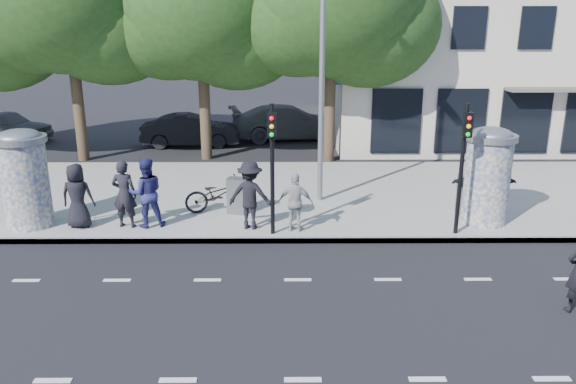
{
  "coord_description": "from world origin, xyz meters",
  "views": [
    {
      "loc": [
        -0.28,
        -9.88,
        5.53
      ],
      "look_at": [
        -0.2,
        3.5,
        1.39
      ],
      "focal_mm": 35.0,
      "sensor_mm": 36.0,
      "label": 1
    }
  ],
  "objects_px": {
    "ped_f": "(486,186)",
    "car_right": "(288,122)",
    "cabinet_right": "(468,194)",
    "street_lamp": "(322,46)",
    "ped_e": "(296,203)",
    "ped_d": "(250,195)",
    "car_mid": "(191,130)",
    "traffic_pole_near": "(272,157)",
    "ped_a": "(77,196)",
    "ad_column_left": "(24,176)",
    "ped_c": "(146,193)",
    "traffic_pole_far": "(463,156)",
    "bicycle": "(218,194)",
    "ped_b": "(124,194)",
    "cabinet_left": "(237,196)",
    "ad_column_right": "(488,173)",
    "car_left": "(6,126)"
  },
  "relations": [
    {
      "from": "ad_column_left",
      "to": "ped_d",
      "type": "distance_m",
      "value": 6.02
    },
    {
      "from": "street_lamp",
      "to": "ped_d",
      "type": "height_order",
      "value": "street_lamp"
    },
    {
      "from": "traffic_pole_far",
      "to": "car_right",
      "type": "bearing_deg",
      "value": 108.35
    },
    {
      "from": "car_left",
      "to": "traffic_pole_near",
      "type": "bearing_deg",
      "value": -122.5
    },
    {
      "from": "street_lamp",
      "to": "traffic_pole_far",
      "type": "bearing_deg",
      "value": -39.88
    },
    {
      "from": "ped_f",
      "to": "cabinet_right",
      "type": "xyz_separation_m",
      "value": [
        -0.29,
        0.55,
        -0.41
      ]
    },
    {
      "from": "car_mid",
      "to": "street_lamp",
      "type": "bearing_deg",
      "value": -151.6
    },
    {
      "from": "ad_column_right",
      "to": "car_left",
      "type": "distance_m",
      "value": 21.96
    },
    {
      "from": "ped_d",
      "to": "traffic_pole_near",
      "type": "bearing_deg",
      "value": 153.44
    },
    {
      "from": "ped_d",
      "to": "car_left",
      "type": "bearing_deg",
      "value": -32.38
    },
    {
      "from": "ad_column_right",
      "to": "cabinet_left",
      "type": "relative_size",
      "value": 2.53
    },
    {
      "from": "ped_a",
      "to": "ped_f",
      "type": "relative_size",
      "value": 0.9
    },
    {
      "from": "cabinet_right",
      "to": "car_right",
      "type": "height_order",
      "value": "car_right"
    },
    {
      "from": "ad_column_left",
      "to": "cabinet_right",
      "type": "xyz_separation_m",
      "value": [
        12.17,
        0.93,
        -0.82
      ]
    },
    {
      "from": "cabinet_right",
      "to": "car_right",
      "type": "xyz_separation_m",
      "value": [
        -5.08,
        11.34,
        0.09
      ]
    },
    {
      "from": "ped_d",
      "to": "car_mid",
      "type": "height_order",
      "value": "ped_d"
    },
    {
      "from": "ped_b",
      "to": "ped_e",
      "type": "bearing_deg",
      "value": -175.7
    },
    {
      "from": "ped_b",
      "to": "car_right",
      "type": "relative_size",
      "value": 0.33
    },
    {
      "from": "ped_f",
      "to": "car_right",
      "type": "bearing_deg",
      "value": -67.98
    },
    {
      "from": "traffic_pole_far",
      "to": "ped_b",
      "type": "bearing_deg",
      "value": 176.17
    },
    {
      "from": "ped_b",
      "to": "cabinet_right",
      "type": "bearing_deg",
      "value": -165.16
    },
    {
      "from": "cabinet_right",
      "to": "car_right",
      "type": "distance_m",
      "value": 12.43
    },
    {
      "from": "ped_b",
      "to": "ped_f",
      "type": "relative_size",
      "value": 0.94
    },
    {
      "from": "street_lamp",
      "to": "ped_e",
      "type": "height_order",
      "value": "street_lamp"
    },
    {
      "from": "ad_column_right",
      "to": "bicycle",
      "type": "bearing_deg",
      "value": 172.72
    },
    {
      "from": "ped_f",
      "to": "car_left",
      "type": "height_order",
      "value": "ped_f"
    },
    {
      "from": "ped_a",
      "to": "ped_d",
      "type": "bearing_deg",
      "value": -179.68
    },
    {
      "from": "ad_column_left",
      "to": "car_right",
      "type": "relative_size",
      "value": 0.48
    },
    {
      "from": "traffic_pole_near",
      "to": "cabinet_right",
      "type": "height_order",
      "value": "traffic_pole_near"
    },
    {
      "from": "ped_b",
      "to": "ped_f",
      "type": "xyz_separation_m",
      "value": [
        9.82,
        0.49,
        0.05
      ]
    },
    {
      "from": "ped_a",
      "to": "bicycle",
      "type": "distance_m",
      "value": 3.83
    },
    {
      "from": "cabinet_left",
      "to": "car_left",
      "type": "xyz_separation_m",
      "value": [
        -11.76,
        10.84,
        0.05
      ]
    },
    {
      "from": "ped_f",
      "to": "ped_e",
      "type": "bearing_deg",
      "value": 6.73
    },
    {
      "from": "ped_d",
      "to": "car_right",
      "type": "relative_size",
      "value": 0.33
    },
    {
      "from": "traffic_pole_far",
      "to": "cabinet_right",
      "type": "bearing_deg",
      "value": 64.74
    },
    {
      "from": "ad_column_left",
      "to": "ped_a",
      "type": "xyz_separation_m",
      "value": [
        1.39,
        -0.13,
        -0.51
      ]
    },
    {
      "from": "ped_c",
      "to": "ped_f",
      "type": "distance_m",
      "value": 9.25
    },
    {
      "from": "ped_a",
      "to": "ped_c",
      "type": "distance_m",
      "value": 1.83
    },
    {
      "from": "bicycle",
      "to": "car_mid",
      "type": "distance_m",
      "value": 9.77
    },
    {
      "from": "cabinet_right",
      "to": "car_left",
      "type": "relative_size",
      "value": 0.27
    },
    {
      "from": "ped_e",
      "to": "car_right",
      "type": "xyz_separation_m",
      "value": [
        -0.1,
        12.73,
        -0.13
      ]
    },
    {
      "from": "traffic_pole_near",
      "to": "traffic_pole_far",
      "type": "height_order",
      "value": "same"
    },
    {
      "from": "ad_column_right",
      "to": "traffic_pole_far",
      "type": "relative_size",
      "value": 0.78
    },
    {
      "from": "ped_a",
      "to": "cabinet_right",
      "type": "bearing_deg",
      "value": -172.92
    },
    {
      "from": "ped_f",
      "to": "cabinet_left",
      "type": "relative_size",
      "value": 1.86
    },
    {
      "from": "ped_a",
      "to": "ped_f",
      "type": "xyz_separation_m",
      "value": [
        11.07,
        0.51,
        0.1
      ]
    },
    {
      "from": "traffic_pole_near",
      "to": "car_mid",
      "type": "height_order",
      "value": "traffic_pole_near"
    },
    {
      "from": "traffic_pole_near",
      "to": "ped_d",
      "type": "xyz_separation_m",
      "value": [
        -0.6,
        0.48,
        -1.16
      ]
    },
    {
      "from": "car_left",
      "to": "ad_column_right",
      "type": "bearing_deg",
      "value": -110.13
    },
    {
      "from": "ad_column_left",
      "to": "car_right",
      "type": "distance_m",
      "value": 14.19
    }
  ]
}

